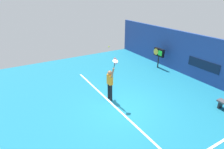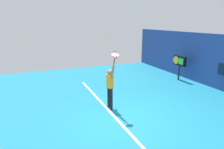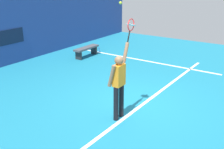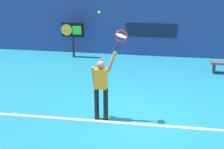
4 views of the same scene
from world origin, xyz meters
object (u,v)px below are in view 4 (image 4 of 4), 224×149
at_px(tennis_ball, 99,12).
at_px(scoreboard_clock, 73,31).
at_px(tennis_racket, 121,37).
at_px(tennis_player, 101,85).
at_px(spare_ball, 16,113).

xyz_separation_m(tennis_ball, scoreboard_clock, (-2.28, 5.62, -1.80)).
relative_size(tennis_racket, tennis_ball, 9.20).
relative_size(tennis_player, scoreboard_clock, 1.30).
bearing_deg(scoreboard_clock, spare_ball, -91.54).
bearing_deg(spare_ball, tennis_player, 2.67).
bearing_deg(tennis_player, tennis_racket, -0.47).
bearing_deg(spare_ball, scoreboard_clock, 88.46).
distance_m(tennis_player, tennis_ball, 1.95).
relative_size(tennis_player, tennis_racket, 3.15).
height_order(tennis_racket, spare_ball, tennis_racket).
distance_m(tennis_ball, scoreboard_clock, 6.32).
bearing_deg(tennis_ball, scoreboard_clock, 112.08).
height_order(tennis_ball, spare_ball, tennis_ball).
bearing_deg(tennis_player, spare_ball, -177.33).
height_order(tennis_player, scoreboard_clock, tennis_player).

